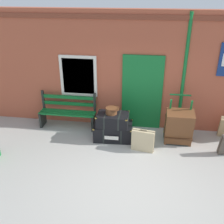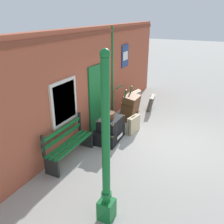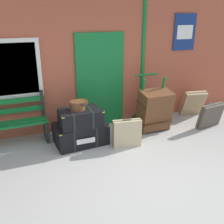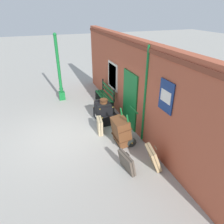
{
  "view_description": "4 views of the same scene",
  "coord_description": "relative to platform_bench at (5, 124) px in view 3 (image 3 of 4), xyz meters",
  "views": [
    {
      "loc": [
        0.26,
        -4.31,
        3.72
      ],
      "look_at": [
        -0.61,
        1.55,
        0.84
      ],
      "focal_mm": 41.95,
      "sensor_mm": 36.0,
      "label": 1
    },
    {
      "loc": [
        -6.44,
        -1.28,
        3.58
      ],
      "look_at": [
        -0.51,
        1.63,
        0.89
      ],
      "focal_mm": 39.36,
      "sensor_mm": 36.0,
      "label": 2
    },
    {
      "loc": [
        -1.75,
        -2.88,
        2.44
      ],
      "look_at": [
        0.04,
        1.57,
        0.62
      ],
      "focal_mm": 41.3,
      "sensor_mm": 36.0,
      "label": 3
    },
    {
      "loc": [
        6.39,
        -0.58,
        4.12
      ],
      "look_at": [
        -0.06,
        1.79,
        0.6
      ],
      "focal_mm": 33.23,
      "sensor_mm": 36.0,
      "label": 4
    }
  ],
  "objects": [
    {
      "name": "ground_plane",
      "position": [
        1.97,
        -2.16,
        -0.44
      ],
      "size": [
        60.0,
        60.0,
        0.0
      ],
      "primitive_type": "plane",
      "color": "#A3A099"
    },
    {
      "name": "brick_facade",
      "position": [
        1.96,
        0.44,
        1.15
      ],
      "size": [
        10.4,
        0.35,
        3.2
      ],
      "color": "#AD5138",
      "rests_on": "ground"
    },
    {
      "name": "platform_bench",
      "position": [
        0.0,
        0.0,
        0.0
      ],
      "size": [
        1.6,
        0.43,
        1.01
      ],
      "color": "#146B2D",
      "rests_on": "ground"
    },
    {
      "name": "steamer_trunk_base",
      "position": [
        1.38,
        -0.48,
        -0.23
      ],
      "size": [
        1.05,
        0.71,
        0.43
      ],
      "color": "black",
      "rests_on": "ground"
    },
    {
      "name": "steamer_trunk_middle",
      "position": [
        1.37,
        -0.53,
        0.14
      ],
      "size": [
        0.81,
        0.56,
        0.33
      ],
      "color": "black",
      "rests_on": "steamer_trunk_base"
    },
    {
      "name": "round_hatbox",
      "position": [
        1.34,
        -0.5,
        0.39
      ],
      "size": [
        0.35,
        0.31,
        0.17
      ],
      "color": "brown",
      "rests_on": "steamer_trunk_middle"
    },
    {
      "name": "porters_trolley",
      "position": [
        3.06,
        -0.29,
        -0.17
      ],
      "size": [
        0.71,
        0.6,
        1.2
      ],
      "color": "black",
      "rests_on": "ground"
    },
    {
      "name": "large_brown_trunk",
      "position": [
        3.06,
        -0.46,
        0.02
      ],
      "size": [
        0.7,
        0.57,
        0.94
      ],
      "color": "brown",
      "rests_on": "ground"
    },
    {
      "name": "suitcase_cream",
      "position": [
        4.33,
        -0.82,
        -0.16
      ],
      "size": [
        0.66,
        0.33,
        0.59
      ],
      "color": "#51473D",
      "rests_on": "ground"
    },
    {
      "name": "suitcase_charcoal",
      "position": [
        2.18,
        -0.94,
        -0.17
      ],
      "size": [
        0.57,
        0.25,
        0.59
      ],
      "color": "tan",
      "rests_on": "ground"
    },
    {
      "name": "suitcase_oxblood",
      "position": [
        4.45,
        -0.06,
        -0.11
      ],
      "size": [
        0.62,
        0.48,
        0.67
      ],
      "color": "tan",
      "rests_on": "ground"
    }
  ]
}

